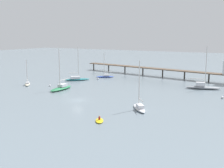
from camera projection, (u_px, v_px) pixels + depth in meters
ground_plane at (78, 100)px, 67.93m from camera, size 400.00×400.00×0.00m
pier at (180, 68)px, 99.94m from camera, size 62.64×12.57×7.56m
sailboat_cream at (27, 83)px, 88.55m from camera, size 5.36×5.47×7.74m
sailboat_teal at (77, 78)px, 97.16m from camera, size 7.65×7.91×11.76m
sailboat_gray at (203, 86)px, 81.82m from camera, size 10.08×4.96×12.42m
sailboat_white at (139, 107)px, 59.25m from camera, size 5.86×6.53×10.35m
sailboat_blue at (105, 76)px, 103.78m from camera, size 6.32×5.45×9.19m
sailboat_green at (61, 87)px, 80.58m from camera, size 3.06×9.17×11.75m
dinghy_yellow at (99, 120)px, 51.34m from camera, size 2.91×3.40×1.14m
mooring_buoy_far at (222, 97)px, 69.64m from camera, size 0.65×0.65×0.65m
mooring_buoy_outer at (98, 79)px, 98.39m from camera, size 0.72×0.72×0.72m
mooring_buoy_inner at (50, 86)px, 86.01m from camera, size 0.55×0.55×0.55m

